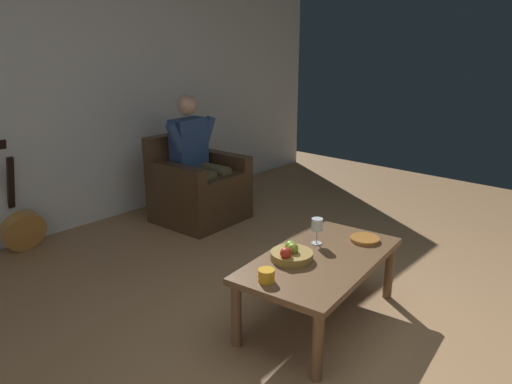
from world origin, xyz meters
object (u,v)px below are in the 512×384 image
wine_glass_near (317,226)px  fruit_bowl (291,254)px  coffee_table (320,265)px  decorative_dish (365,239)px  armchair (198,189)px  guitar (23,227)px  person_seated (198,156)px  candle_jar (266,276)px

wine_glass_near → fruit_bowl: wine_glass_near is taller
fruit_bowl → wine_glass_near: bearing=-175.4°
coffee_table → decorative_dish: bearing=169.0°
armchair → guitar: guitar is taller
fruit_bowl → coffee_table: bearing=144.5°
coffee_table → decorative_dish: size_ratio=6.21×
wine_glass_near → fruit_bowl: (0.30, 0.02, -0.09)m
decorative_dish → fruit_bowl: bearing=-18.8°
coffee_table → decorative_dish: decorative_dish is taller
armchair → wine_glass_near: armchair is taller
guitar → fruit_bowl: size_ratio=3.64×
person_seated → fruit_bowl: (0.87, 1.80, -0.17)m
armchair → candle_jar: bearing=55.0°
coffee_table → candle_jar: 0.47m
decorative_dish → coffee_table: bearing=-11.0°
armchair → coffee_table: armchair is taller
guitar → decorative_dish: guitar is taller
armchair → guitar: bearing=-22.9°
armchair → coffee_table: (0.71, 1.93, 0.07)m
armchair → decorative_dish: size_ratio=4.33×
coffee_table → guitar: 2.58m
wine_glass_near → decorative_dish: bearing=139.8°
armchair → decorative_dish: bearing=77.9°
coffee_table → candle_jar: size_ratio=13.00×
guitar → wine_glass_near: size_ratio=5.36×
coffee_table → guitar: size_ratio=1.28×
person_seated → guitar: 1.64m
armchair → fruit_bowl: size_ratio=3.25×
guitar → wine_glass_near: bearing=111.4°
decorative_dish → candle_jar: size_ratio=2.09×
fruit_bowl → person_seated: bearing=-115.7°
coffee_table → fruit_bowl: 0.21m
fruit_bowl → decorative_dish: (-0.55, 0.19, -0.02)m
armchair → decorative_dish: (0.32, 2.01, 0.14)m
wine_glass_near → decorative_dish: size_ratio=0.90×
armchair → person_seated: (-0.00, 0.02, 0.34)m
person_seated → decorative_dish: (0.32, 1.99, -0.20)m
fruit_bowl → candle_jar: (0.31, 0.07, 0.00)m
armchair → person_seated: 0.34m
person_seated → coffee_table: 2.05m
wine_glass_near → decorative_dish: (-0.25, 0.21, -0.11)m
guitar → wine_glass_near: guitar is taller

